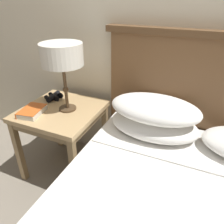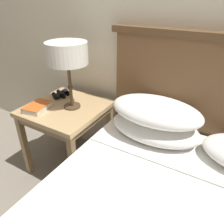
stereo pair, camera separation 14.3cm
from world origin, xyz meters
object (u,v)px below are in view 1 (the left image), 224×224
at_px(book_on_nightstand, 32,111).
at_px(binoculars_pair, 54,96).
at_px(table_lamp, 62,56).
at_px(nightstand, 62,118).

bearing_deg(book_on_nightstand, binoculars_pair, 92.58).
xyz_separation_m(table_lamp, book_on_nightstand, (-0.20, -0.17, -0.39)).
relative_size(nightstand, book_on_nightstand, 2.65).
height_order(table_lamp, book_on_nightstand, table_lamp).
height_order(nightstand, binoculars_pair, binoculars_pair).
bearing_deg(book_on_nightstand, table_lamp, 40.14).
bearing_deg(nightstand, book_on_nightstand, -134.72).
height_order(book_on_nightstand, binoculars_pair, binoculars_pair).
height_order(nightstand, table_lamp, table_lamp).
distance_m(nightstand, table_lamp, 0.49).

